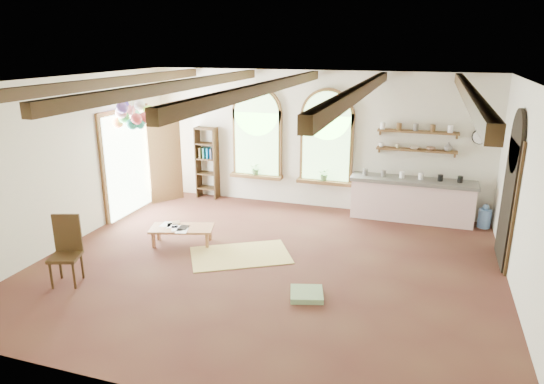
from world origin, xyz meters
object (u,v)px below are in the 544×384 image
at_px(side_chair, 67,264).
at_px(balloon_cluster, 133,115).
at_px(kitchen_counter, 412,199).
at_px(coffee_table, 182,229).

distance_m(side_chair, balloon_cluster, 3.60).
distance_m(kitchen_counter, balloon_cluster, 6.29).
height_order(coffee_table, side_chair, side_chair).
relative_size(kitchen_counter, coffee_table, 2.04).
relative_size(coffee_table, balloon_cluster, 1.15).
xyz_separation_m(kitchen_counter, balloon_cluster, (-5.71, -1.88, 1.86)).
bearing_deg(side_chair, coffee_table, 63.45).
bearing_deg(kitchen_counter, side_chair, -137.17).
bearing_deg(coffee_table, kitchen_counter, 33.71).
bearing_deg(side_chair, balloon_cluster, 99.78).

